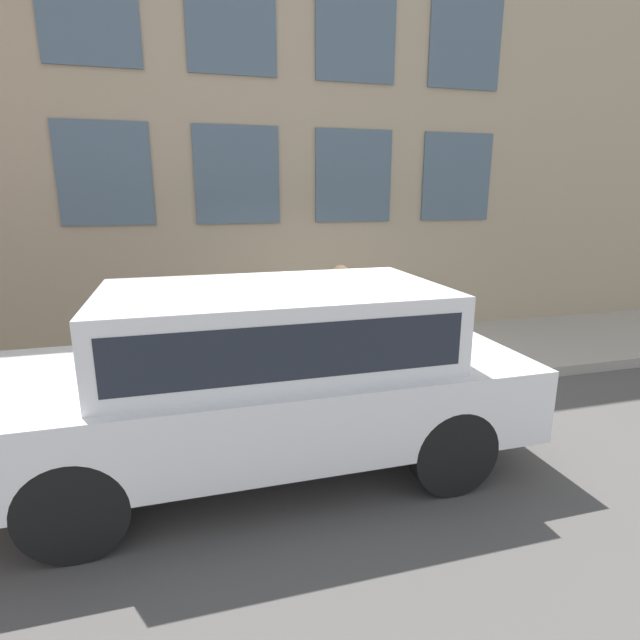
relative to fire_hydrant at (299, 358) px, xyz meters
The scene contains 6 objects.
ground_plane 0.84m from the fire_hydrant, 127.11° to the right, with size 80.00×80.00×0.00m, color #514F4C.
sidewalk 1.14m from the fire_hydrant, 29.89° to the right, with size 2.62×60.00×0.15m.
building_facade 4.17m from the fire_hydrant, 12.47° to the right, with size 0.33×40.00×7.82m.
fire_hydrant is the anchor object (origin of this frame).
person 0.89m from the fire_hydrant, 68.52° to the right, with size 0.37×0.24×1.52m.
parked_truck_white_near 1.85m from the fire_hydrant, 157.27° to the left, with size 2.01×4.95×1.78m.
Camera 1 is at (-5.65, 1.94, 2.61)m, focal length 28.00 mm.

